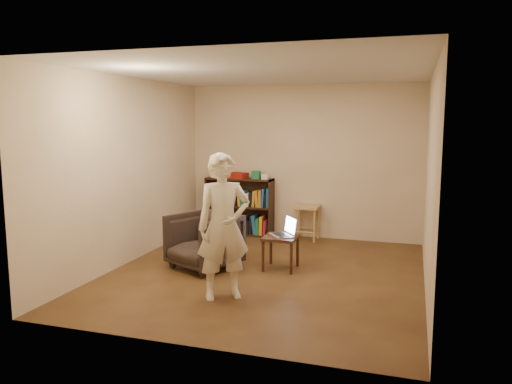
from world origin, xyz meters
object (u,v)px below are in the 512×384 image
(laptop, at_px, (285,231))
(person, at_px, (224,227))
(bookshelf, at_px, (240,210))
(side_table, at_px, (281,242))
(armchair, at_px, (204,241))
(stool, at_px, (307,212))

(laptop, bearing_deg, person, -52.91)
(laptop, height_order, person, person)
(bookshelf, height_order, laptop, bookshelf)
(laptop, relative_size, person, 0.28)
(bookshelf, distance_m, laptop, 2.19)
(bookshelf, height_order, side_table, bookshelf)
(armchair, height_order, side_table, armchair)
(bookshelf, bearing_deg, laptop, -54.39)
(stool, distance_m, laptop, 1.72)
(person, bearing_deg, side_table, 41.86)
(side_table, bearing_deg, stool, 90.24)
(armchair, height_order, person, person)
(laptop, bearing_deg, armchair, -110.91)
(bookshelf, distance_m, person, 3.25)
(stool, xyz_separation_m, laptop, (0.05, -1.71, 0.04))
(bookshelf, relative_size, side_table, 2.65)
(laptop, bearing_deg, side_table, -83.82)
(stool, distance_m, person, 3.07)
(bookshelf, distance_m, side_table, 2.20)
(bookshelf, height_order, stool, bookshelf)
(person, bearing_deg, laptop, 40.50)
(armchair, xyz_separation_m, person, (0.68, -1.01, 0.45))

